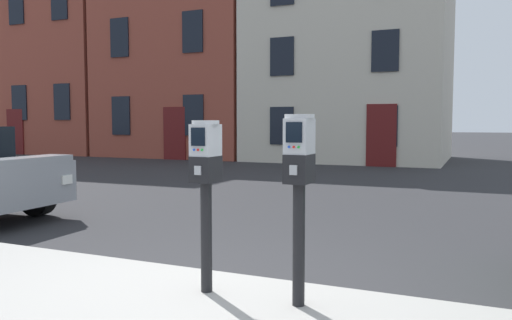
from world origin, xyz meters
name	(u,v)px	position (x,y,z in m)	size (l,w,h in m)	color
ground_plane	(240,298)	(0.00, 0.00, 0.00)	(160.00, 160.00, 0.00)	#28282B
parking_meter_near_kerb	(206,174)	(-0.13, -0.33, 1.08)	(0.22, 0.25, 1.36)	black
parking_meter_twin_adjacent	(299,175)	(0.64, -0.33, 1.11)	(0.22, 0.25, 1.40)	black
townhouse_brownstone	(59,21)	(-17.78, 16.19, 6.55)	(7.73, 5.24, 13.08)	brown
townhouse_orange_brick	(194,49)	(-10.25, 16.71, 4.83)	(6.98, 6.29, 9.65)	brown
townhouse_cream_stone	(353,35)	(-2.98, 16.76, 4.97)	(7.30, 6.39, 9.93)	beige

